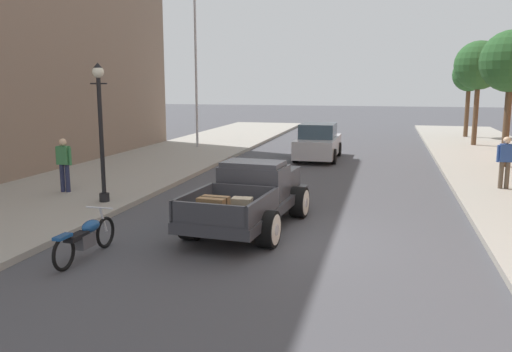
{
  "coord_description": "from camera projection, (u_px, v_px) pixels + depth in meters",
  "views": [
    {
      "loc": [
        2.37,
        -11.4,
        3.46
      ],
      "look_at": [
        -0.98,
        2.07,
        1.0
      ],
      "focal_mm": 36.97,
      "sensor_mm": 36.0,
      "label": 1
    }
  ],
  "objects": [
    {
      "name": "ground_plane",
      "position": [
        276.0,
        236.0,
        12.06
      ],
      "size": [
        140.0,
        140.0,
        0.0
      ],
      "primitive_type": "plane",
      "color": "#47474C"
    },
    {
      "name": "sidewalk_left",
      "position": [
        5.0,
        214.0,
        13.77
      ],
      "size": [
        5.5,
        64.0,
        0.15
      ],
      "primitive_type": "cube",
      "color": "#9E998E",
      "rests_on": "ground"
    },
    {
      "name": "hotrod_truck_gunmetal",
      "position": [
        253.0,
        195.0,
        12.89
      ],
      "size": [
        2.45,
        5.04,
        1.58
      ],
      "color": "#333338",
      "rests_on": "ground"
    },
    {
      "name": "motorcycle_parked",
      "position": [
        86.0,
        237.0,
        10.45
      ],
      "size": [
        0.62,
        2.12,
        0.93
      ],
      "color": "black",
      "rests_on": "ground"
    },
    {
      "name": "car_background_silver",
      "position": [
        318.0,
        143.0,
        24.01
      ],
      "size": [
        1.89,
        4.31,
        1.65
      ],
      "color": "#B7B7BC",
      "rests_on": "ground"
    },
    {
      "name": "pedestrian_sidewalk_left",
      "position": [
        64.0,
        162.0,
        16.06
      ],
      "size": [
        0.53,
        0.22,
        1.65
      ],
      "color": "#232847",
      "rests_on": "sidewalk_left"
    },
    {
      "name": "pedestrian_sidewalk_right",
      "position": [
        505.0,
        159.0,
        16.57
      ],
      "size": [
        0.53,
        0.22,
        1.65
      ],
      "color": "brown",
      "rests_on": "sidewalk_right"
    },
    {
      "name": "street_lamp_near",
      "position": [
        101.0,
        122.0,
        14.51
      ],
      "size": [
        0.5,
        0.32,
        3.85
      ],
      "color": "black",
      "rests_on": "sidewalk_left"
    },
    {
      "name": "flagpole",
      "position": [
        200.0,
        37.0,
        26.71
      ],
      "size": [
        1.74,
        0.16,
        9.16
      ],
      "color": "#B2B2B7",
      "rests_on": "sidewalk_left"
    },
    {
      "name": "street_tree_second",
      "position": [
        512.0,
        62.0,
        20.41
      ],
      "size": [
        2.41,
        2.41,
        5.34
      ],
      "color": "brown",
      "rests_on": "sidewalk_right"
    },
    {
      "name": "street_tree_third",
      "position": [
        479.0,
        66.0,
        27.74
      ],
      "size": [
        2.56,
        2.56,
        5.5
      ],
      "color": "brown",
      "rests_on": "sidewalk_right"
    },
    {
      "name": "street_tree_farthest",
      "position": [
        469.0,
        76.0,
        32.17
      ],
      "size": [
        2.03,
        2.03,
        4.82
      ],
      "color": "brown",
      "rests_on": "sidewalk_right"
    }
  ]
}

